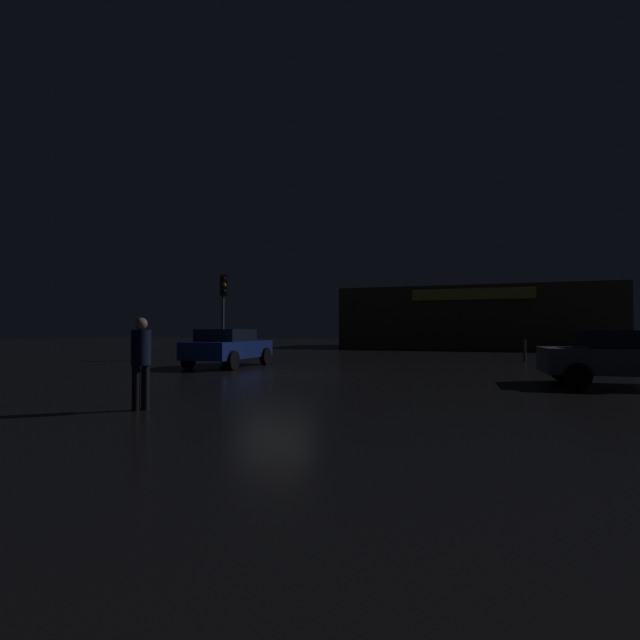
% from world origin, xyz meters
% --- Properties ---
extents(ground_plane, '(120.00, 120.00, 0.00)m').
position_xyz_m(ground_plane, '(0.00, 0.00, 0.00)').
color(ground_plane, black).
extents(store_building, '(20.53, 9.29, 4.80)m').
position_xyz_m(store_building, '(5.61, 27.03, 2.41)').
color(store_building, brown).
rests_on(store_building, ground).
extents(traffic_signal_main, '(0.42, 0.43, 4.17)m').
position_xyz_m(traffic_signal_main, '(-5.80, 6.52, 3.00)').
color(traffic_signal_main, '#595B60').
rests_on(traffic_signal_main, ground).
extents(car_near, '(3.99, 2.18, 1.42)m').
position_xyz_m(car_near, '(9.80, -0.13, 0.73)').
color(car_near, slate).
rests_on(car_near, ground).
extents(car_crossing, '(2.11, 4.31, 1.46)m').
position_xyz_m(car_crossing, '(-2.96, 2.13, 0.78)').
color(car_crossing, navy).
rests_on(car_crossing, ground).
extents(pedestrian, '(0.48, 0.48, 1.65)m').
position_xyz_m(pedestrian, '(0.65, -7.17, 0.96)').
color(pedestrian, black).
rests_on(pedestrian, ground).
extents(bollard_kerb_a, '(0.13, 0.13, 0.99)m').
position_xyz_m(bollard_kerb_a, '(8.16, 8.91, 0.50)').
color(bollard_kerb_a, '#595B60').
rests_on(bollard_kerb_a, ground).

